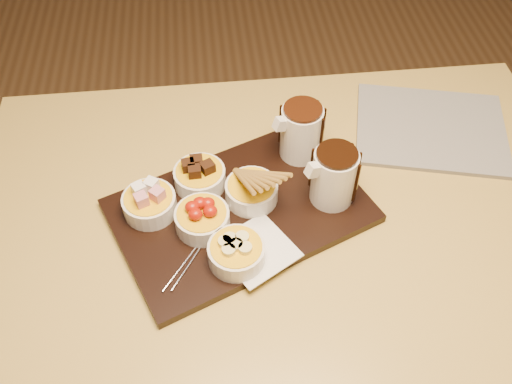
{
  "coord_description": "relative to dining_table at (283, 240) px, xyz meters",
  "views": [
    {
      "loc": [
        -0.13,
        -0.67,
        1.61
      ],
      "look_at": [
        -0.06,
        0.0,
        0.81
      ],
      "focal_mm": 40.0,
      "sensor_mm": 36.0,
      "label": 1
    }
  ],
  "objects": [
    {
      "name": "newspaper",
      "position": [
        0.35,
        0.19,
        0.1
      ],
      "size": [
        0.37,
        0.32,
        0.01
      ],
      "primitive_type": "cube",
      "rotation": [
        0.0,
        0.0,
        -0.25
      ],
      "color": "beige",
      "rests_on": "dining_table"
    },
    {
      "name": "serving_board",
      "position": [
        -0.09,
        0.0,
        0.11
      ],
      "size": [
        0.54,
        0.45,
        0.02
      ],
      "primitive_type": "cube",
      "rotation": [
        0.0,
        0.0,
        0.4
      ],
      "color": "black",
      "rests_on": "dining_table"
    },
    {
      "name": "bowl_cake",
      "position": [
        -0.16,
        0.07,
        0.14
      ],
      "size": [
        0.1,
        0.1,
        0.04
      ],
      "primitive_type": "cylinder",
      "color": "silver",
      "rests_on": "serving_board"
    },
    {
      "name": "bowl_bananas",
      "position": [
        -0.1,
        -0.11,
        0.14
      ],
      "size": [
        0.1,
        0.1,
        0.04
      ],
      "primitive_type": "cylinder",
      "color": "silver",
      "rests_on": "serving_board"
    },
    {
      "name": "ground",
      "position": [
        0.0,
        0.0,
        -0.65
      ],
      "size": [
        5.0,
        5.0,
        0.0
      ],
      "primitive_type": "plane",
      "color": "brown",
      "rests_on": "ground"
    },
    {
      "name": "bowl_biscotti",
      "position": [
        -0.06,
        0.02,
        0.14
      ],
      "size": [
        0.1,
        0.1,
        0.04
      ],
      "primitive_type": "cylinder",
      "color": "silver",
      "rests_on": "serving_board"
    },
    {
      "name": "bowl_marshmallows",
      "position": [
        -0.25,
        0.01,
        0.14
      ],
      "size": [
        0.1,
        0.1,
        0.04
      ],
      "primitive_type": "cylinder",
      "color": "silver",
      "rests_on": "serving_board"
    },
    {
      "name": "bowl_strawberries",
      "position": [
        -0.16,
        -0.03,
        0.14
      ],
      "size": [
        0.1,
        0.1,
        0.04
      ],
      "primitive_type": "cylinder",
      "color": "silver",
      "rests_on": "serving_board"
    },
    {
      "name": "pitcher_dark_chocolate",
      "position": [
        0.09,
        0.01,
        0.17
      ],
      "size": [
        0.11,
        0.11,
        0.11
      ],
      "primitive_type": "cylinder",
      "rotation": [
        0.0,
        0.0,
        0.4
      ],
      "color": "silver",
      "rests_on": "serving_board"
    },
    {
      "name": "fondue_skewers",
      "position": [
        -0.16,
        -0.06,
        0.12
      ],
      "size": [
        0.23,
        0.17,
        0.01
      ],
      "primitive_type": null,
      "rotation": [
        0.0,
        0.0,
        -0.61
      ],
      "color": "silver",
      "rests_on": "serving_board"
    },
    {
      "name": "dining_table",
      "position": [
        0.0,
        0.0,
        0.0
      ],
      "size": [
        1.2,
        0.8,
        0.75
      ],
      "color": "#BB9C45",
      "rests_on": "ground"
    },
    {
      "name": "pitcher_milk_chocolate",
      "position": [
        0.05,
        0.13,
        0.17
      ],
      "size": [
        0.11,
        0.11,
        0.11
      ],
      "primitive_type": "cylinder",
      "rotation": [
        0.0,
        0.0,
        0.4
      ],
      "color": "silver",
      "rests_on": "serving_board"
    },
    {
      "name": "napkin",
      "position": [
        -0.07,
        -0.1,
        0.12
      ],
      "size": [
        0.16,
        0.16,
        0.0
      ],
      "primitive_type": "cube",
      "rotation": [
        0.0,
        0.0,
        0.54
      ],
      "color": "white",
      "rests_on": "serving_board"
    }
  ]
}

